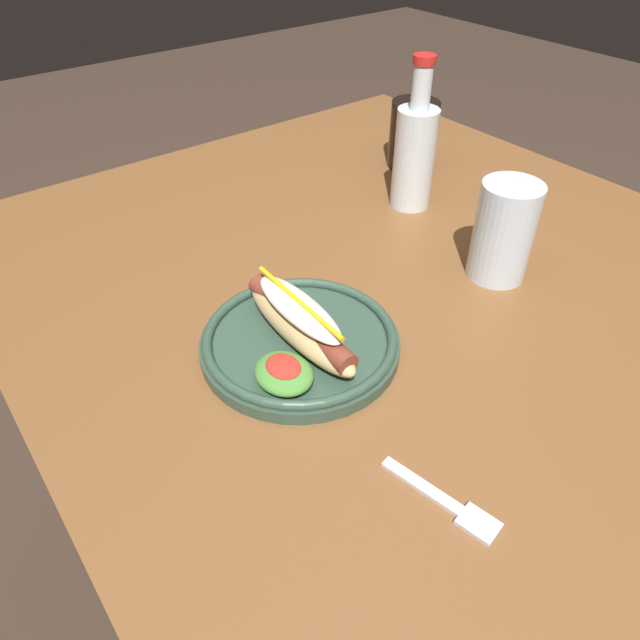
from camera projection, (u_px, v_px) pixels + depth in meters
name	position (u px, v px, depth m)	size (l,w,h in m)	color
ground_plane	(377.00, 557.00, 1.27)	(8.00, 8.00, 0.00)	#3D2D23
dining_table	(404.00, 335.00, 0.86)	(1.20, 1.01, 0.74)	brown
hot_dog_plate	(299.00, 337.00, 0.67)	(0.24, 0.24, 0.08)	#334C3D
fork	(448.00, 503.00, 0.53)	(0.12, 0.04, 0.00)	silver
soda_cup	(413.00, 135.00, 1.05)	(0.09, 0.09, 0.12)	black
water_cup	(504.00, 232.00, 0.77)	(0.08, 0.08, 0.14)	silver
glass_bottle	(415.00, 152.00, 0.92)	(0.07, 0.07, 0.24)	silver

